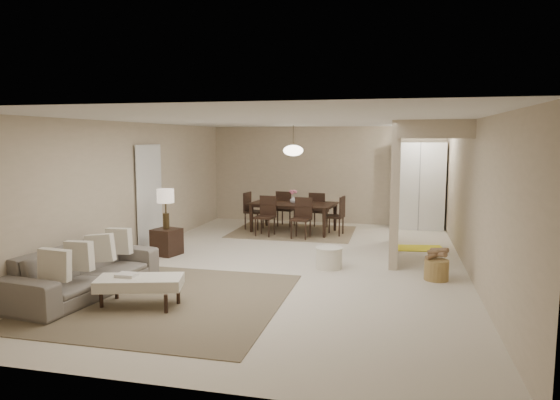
% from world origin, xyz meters
% --- Properties ---
extents(floor, '(9.00, 9.00, 0.00)m').
position_xyz_m(floor, '(0.00, 0.00, 0.00)').
color(floor, beige).
rests_on(floor, ground).
extents(ceiling, '(9.00, 9.00, 0.00)m').
position_xyz_m(ceiling, '(0.00, 0.00, 2.50)').
color(ceiling, white).
rests_on(ceiling, back_wall).
extents(back_wall, '(6.00, 0.00, 6.00)m').
position_xyz_m(back_wall, '(0.00, 4.50, 1.25)').
color(back_wall, '#BAA98D').
rests_on(back_wall, floor).
extents(left_wall, '(0.00, 9.00, 9.00)m').
position_xyz_m(left_wall, '(-3.00, 0.00, 1.25)').
color(left_wall, '#BAA98D').
rests_on(left_wall, floor).
extents(right_wall, '(0.00, 9.00, 9.00)m').
position_xyz_m(right_wall, '(3.00, 0.00, 1.25)').
color(right_wall, '#BAA98D').
rests_on(right_wall, floor).
extents(partition, '(0.15, 2.50, 2.50)m').
position_xyz_m(partition, '(1.80, 1.25, 1.25)').
color(partition, '#BAA98D').
rests_on(partition, floor).
extents(doorway, '(0.04, 0.90, 2.04)m').
position_xyz_m(doorway, '(-2.97, 0.60, 1.02)').
color(doorway, black).
rests_on(doorway, floor).
extents(pantry_cabinet, '(1.20, 0.55, 2.10)m').
position_xyz_m(pantry_cabinet, '(2.35, 4.15, 1.05)').
color(pantry_cabinet, white).
rests_on(pantry_cabinet, floor).
extents(flush_light, '(0.44, 0.44, 0.05)m').
position_xyz_m(flush_light, '(2.30, 3.20, 2.46)').
color(flush_light, white).
rests_on(flush_light, ceiling).
extents(living_rug, '(3.20, 3.20, 0.01)m').
position_xyz_m(living_rug, '(-1.23, -2.31, 0.01)').
color(living_rug, brown).
rests_on(living_rug, floor).
extents(sofa, '(2.42, 1.19, 0.68)m').
position_xyz_m(sofa, '(-2.45, -2.31, 0.34)').
color(sofa, slate).
rests_on(sofa, floor).
extents(ottoman_bench, '(1.19, 0.78, 0.39)m').
position_xyz_m(ottoman_bench, '(-1.43, -2.61, 0.31)').
color(ottoman_bench, '#EFE5D0').
rests_on(ottoman_bench, living_rug).
extents(side_table, '(0.55, 0.55, 0.50)m').
position_xyz_m(side_table, '(-2.40, 0.18, 0.25)').
color(side_table, black).
rests_on(side_table, floor).
extents(table_lamp, '(0.32, 0.32, 0.76)m').
position_xyz_m(table_lamp, '(-2.40, 0.18, 1.06)').
color(table_lamp, '#41321B').
rests_on(table_lamp, side_table).
extents(round_pouf, '(0.46, 0.46, 0.36)m').
position_xyz_m(round_pouf, '(0.73, -0.10, 0.18)').
color(round_pouf, '#EFE5D0').
rests_on(round_pouf, floor).
extents(wicker_basket, '(0.49, 0.49, 0.32)m').
position_xyz_m(wicker_basket, '(2.47, -0.42, 0.16)').
color(wicker_basket, olive).
rests_on(wicker_basket, floor).
extents(dining_rug, '(2.80, 2.10, 0.01)m').
position_xyz_m(dining_rug, '(-0.53, 2.97, 0.01)').
color(dining_rug, '#8A7655').
rests_on(dining_rug, floor).
extents(dining_table, '(2.11, 1.38, 0.69)m').
position_xyz_m(dining_table, '(-0.53, 2.97, 0.35)').
color(dining_table, black).
rests_on(dining_table, dining_rug).
extents(dining_chairs, '(2.44, 1.90, 0.90)m').
position_xyz_m(dining_chairs, '(-0.53, 2.97, 0.45)').
color(dining_chairs, black).
rests_on(dining_chairs, dining_rug).
extents(vase, '(0.19, 0.19, 0.16)m').
position_xyz_m(vase, '(-0.53, 2.97, 0.78)').
color(vase, silver).
rests_on(vase, dining_table).
extents(yellow_mat, '(1.06, 0.74, 0.01)m').
position_xyz_m(yellow_mat, '(2.29, 1.84, 0.01)').
color(yellow_mat, yellow).
rests_on(yellow_mat, floor).
extents(pendant_light, '(0.46, 0.46, 0.71)m').
position_xyz_m(pendant_light, '(-0.53, 2.97, 1.92)').
color(pendant_light, '#41321B').
rests_on(pendant_light, ceiling).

